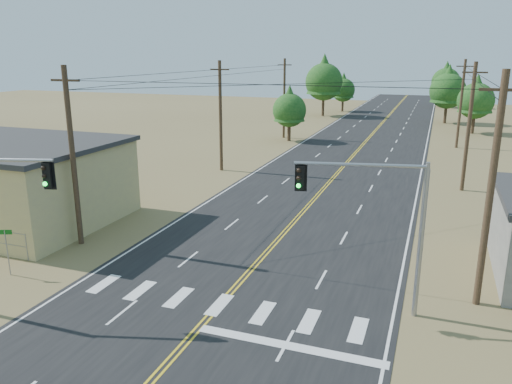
% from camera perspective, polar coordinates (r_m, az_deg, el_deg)
% --- Properties ---
extents(road, '(15.00, 200.00, 0.02)m').
position_cam_1_polar(road, '(42.02, 8.13, 0.84)').
color(road, black).
rests_on(road, ground).
extents(utility_pole_left_near, '(1.80, 0.30, 10.00)m').
position_cam_1_polar(utility_pole_left_near, '(29.26, -20.22, 3.86)').
color(utility_pole_left_near, '#4C3826').
rests_on(utility_pole_left_near, ground).
extents(utility_pole_left_mid, '(1.80, 0.30, 10.00)m').
position_cam_1_polar(utility_pole_left_mid, '(46.15, -4.08, 8.72)').
color(utility_pole_left_mid, '#4C3826').
rests_on(utility_pole_left_mid, ground).
extents(utility_pole_left_far, '(1.80, 0.30, 10.00)m').
position_cam_1_polar(utility_pole_left_far, '(64.83, 3.24, 10.69)').
color(utility_pole_left_far, '#4C3826').
rests_on(utility_pole_left_far, ground).
extents(utility_pole_right_near, '(1.80, 0.30, 10.00)m').
position_cam_1_polar(utility_pole_right_near, '(22.63, 25.23, 0.11)').
color(utility_pole_right_near, '#4C3826').
rests_on(utility_pole_right_near, ground).
extents(utility_pole_right_mid, '(1.80, 0.30, 10.00)m').
position_cam_1_polar(utility_pole_right_mid, '(42.26, 23.15, 6.90)').
color(utility_pole_right_mid, '#4C3826').
rests_on(utility_pole_right_mid, ground).
extents(utility_pole_right_far, '(1.80, 0.30, 10.00)m').
position_cam_1_polar(utility_pole_right_far, '(62.12, 22.38, 9.36)').
color(utility_pole_right_far, '#4C3826').
rests_on(utility_pole_right_far, ground).
extents(signal_mast_right, '(5.15, 1.37, 6.54)m').
position_cam_1_polar(signal_mast_right, '(20.54, 14.48, -2.39)').
color(signal_mast_right, gray).
rests_on(signal_mast_right, ground).
extents(street_sign, '(0.67, 0.26, 2.36)m').
position_cam_1_polar(street_sign, '(27.26, -26.63, -5.42)').
color(street_sign, gray).
rests_on(street_sign, ground).
extents(tree_left_near, '(4.15, 4.15, 6.92)m').
position_cam_1_polar(tree_left_near, '(62.55, 3.85, 9.69)').
color(tree_left_near, '#3F2D1E').
rests_on(tree_left_near, ground).
extents(tree_left_mid, '(6.39, 6.39, 10.65)m').
position_cam_1_polar(tree_left_mid, '(89.03, 7.78, 12.79)').
color(tree_left_mid, '#3F2D1E').
rests_on(tree_left_mid, ground).
extents(tree_left_far, '(4.34, 4.34, 7.23)m').
position_cam_1_polar(tree_left_far, '(96.80, 9.95, 11.67)').
color(tree_left_far, '#3F2D1E').
rests_on(tree_left_far, ground).
extents(tree_right_near, '(4.82, 4.82, 8.04)m').
position_cam_1_polar(tree_right_near, '(74.47, 23.86, 9.89)').
color(tree_right_near, '#3F2D1E').
rests_on(tree_right_near, ground).
extents(tree_right_mid, '(5.44, 5.44, 9.07)m').
position_cam_1_polar(tree_right_mid, '(84.11, 21.10, 11.11)').
color(tree_right_mid, '#3F2D1E').
rests_on(tree_right_mid, ground).
extents(tree_right_far, '(5.54, 5.54, 9.23)m').
position_cam_1_polar(tree_right_far, '(109.53, 20.89, 11.97)').
color(tree_right_far, '#3F2D1E').
rests_on(tree_right_far, ground).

